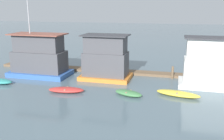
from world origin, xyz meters
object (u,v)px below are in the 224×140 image
dinghy_red (66,90)px  mooring_post_near_right (172,73)px  dinghy_yellow (178,94)px  houseboat_white (214,65)px  dinghy_green (128,93)px  houseboat_blue (39,57)px  houseboat_orange (106,59)px

dinghy_red → mooring_post_near_right: size_ratio=2.52×
dinghy_yellow → mooring_post_near_right: bearing=96.7°
houseboat_white → dinghy_yellow: size_ratio=1.62×
houseboat_white → mooring_post_near_right: houseboat_white is taller
dinghy_red → dinghy_green: same height
houseboat_blue → dinghy_yellow: 17.03m
houseboat_blue → houseboat_white: bearing=1.7°
dinghy_green → dinghy_yellow: (4.61, 1.03, 0.00)m
dinghy_yellow → mooring_post_near_right: (-0.70, 5.94, 0.50)m
houseboat_orange → dinghy_yellow: (8.33, -4.01, -2.15)m
houseboat_orange → houseboat_white: (11.84, -0.10, 0.04)m
houseboat_white → dinghy_red: size_ratio=1.87×
houseboat_orange → dinghy_green: 6.62m
houseboat_blue → dinghy_green: houseboat_blue is taller
houseboat_blue → houseboat_orange: bearing=4.7°
houseboat_white → dinghy_red: bearing=-158.7°
houseboat_white → dinghy_red: (-14.33, -5.57, -2.19)m
houseboat_blue → dinghy_red: size_ratio=2.55×
houseboat_blue → houseboat_white: (20.09, 0.58, 0.15)m
houseboat_blue → dinghy_green: bearing=-20.0°
houseboat_white → dinghy_green: (-8.12, -4.93, -2.19)m
houseboat_orange → dinghy_red: (-2.49, -5.68, -2.15)m
houseboat_orange → dinghy_green: size_ratio=1.88×
houseboat_blue → houseboat_white: size_ratio=1.36×
dinghy_yellow → dinghy_red: bearing=-171.2°
dinghy_red → mooring_post_near_right: bearing=36.9°
mooring_post_near_right → dinghy_green: bearing=-119.3°
houseboat_orange → mooring_post_near_right: bearing=14.2°
houseboat_orange → dinghy_red: size_ratio=1.55×
mooring_post_near_right → dinghy_red: bearing=-143.1°
houseboat_blue → houseboat_orange: 8.28m
houseboat_orange → houseboat_white: houseboat_white is taller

